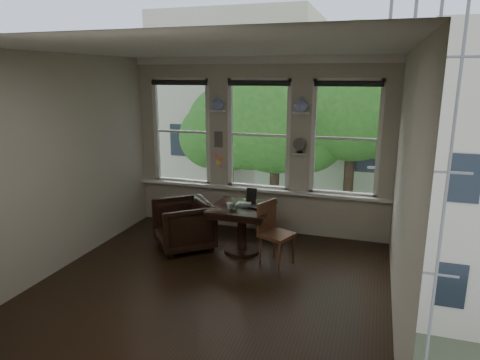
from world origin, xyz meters
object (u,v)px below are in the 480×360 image
(armchair_left, at_px, (184,225))
(laptop, at_px, (247,207))
(table, at_px, (242,229))
(side_chair_right, at_px, (277,234))
(mug, at_px, (230,206))

(armchair_left, height_order, laptop, armchair_left)
(table, relative_size, side_chair_right, 0.98)
(table, relative_size, armchair_left, 1.05)
(table, xyz_separation_m, laptop, (0.10, -0.07, 0.39))
(table, xyz_separation_m, armchair_left, (-0.93, -0.14, 0.02))
(laptop, bearing_deg, table, 155.39)
(table, relative_size, mug, 8.92)
(table, xyz_separation_m, side_chair_right, (0.61, -0.25, 0.09))
(armchair_left, relative_size, mug, 8.53)
(side_chair_right, distance_m, laptop, 0.62)
(laptop, bearing_deg, mug, -146.17)
(side_chair_right, bearing_deg, table, 90.15)
(laptop, bearing_deg, armchair_left, -165.52)
(table, height_order, laptop, laptop)
(laptop, relative_size, mug, 3.52)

